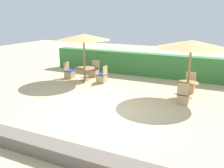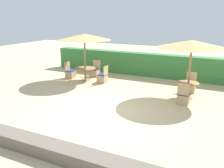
# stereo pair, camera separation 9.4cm
# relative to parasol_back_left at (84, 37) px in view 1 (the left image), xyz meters

# --- Properties ---
(ground_plane) EXTENTS (40.00, 40.00, 0.00)m
(ground_plane) POSITION_rel_parasol_back_left_xyz_m (3.08, -3.49, -2.39)
(ground_plane) COLOR #D1BA8C
(hedge_row) EXTENTS (13.00, 0.70, 1.34)m
(hedge_row) POSITION_rel_parasol_back_left_xyz_m (3.08, 2.60, -1.72)
(hedge_row) COLOR #387A3D
(hedge_row) RESTS_ON ground_plane
(stone_border) EXTENTS (10.00, 0.56, 0.37)m
(stone_border) POSITION_rel_parasol_back_left_xyz_m (3.08, -6.94, -2.21)
(stone_border) COLOR #6B6056
(stone_border) RESTS_ON ground_plane
(parasol_back_left) EXTENTS (2.84, 2.84, 2.56)m
(parasol_back_left) POSITION_rel_parasol_back_left_xyz_m (0.00, 0.00, 0.00)
(parasol_back_left) COLOR #93704C
(parasol_back_left) RESTS_ON ground_plane
(round_table_back_left) EXTENTS (1.15, 1.15, 0.70)m
(round_table_back_left) POSITION_rel_parasol_back_left_xyz_m (0.00, 0.00, -1.82)
(round_table_back_left) COLOR #93704C
(round_table_back_left) RESTS_ON ground_plane
(patio_chair_back_left_north) EXTENTS (0.46, 0.46, 0.93)m
(patio_chair_back_left_north) POSITION_rel_parasol_back_left_xyz_m (0.02, 1.02, -2.13)
(patio_chair_back_left_north) COLOR tan
(patio_chair_back_left_north) RESTS_ON ground_plane
(patio_chair_back_left_west) EXTENTS (0.46, 0.46, 0.93)m
(patio_chair_back_left_west) POSITION_rel_parasol_back_left_xyz_m (-1.07, 0.06, -2.13)
(patio_chair_back_left_west) COLOR tan
(patio_chair_back_left_west) RESTS_ON ground_plane
(patio_chair_back_left_east) EXTENTS (0.46, 0.46, 0.93)m
(patio_chair_back_left_east) POSITION_rel_parasol_back_left_xyz_m (1.08, -0.00, -2.13)
(patio_chair_back_left_east) COLOR tan
(patio_chair_back_left_east) RESTS_ON ground_plane
(parasol_back_right) EXTENTS (2.91, 2.91, 2.54)m
(parasol_back_right) POSITION_rel_parasol_back_left_xyz_m (5.65, -0.58, -0.02)
(parasol_back_right) COLOR #93704C
(parasol_back_right) RESTS_ON ground_plane
(round_table_back_right) EXTENTS (0.92, 0.92, 0.71)m
(round_table_back_right) POSITION_rel_parasol_back_left_xyz_m (5.65, -0.58, -1.86)
(round_table_back_right) COLOR #93704C
(round_table_back_right) RESTS_ON ground_plane
(patio_chair_back_right_north) EXTENTS (0.46, 0.46, 0.93)m
(patio_chair_back_right_north) POSITION_rel_parasol_back_left_xyz_m (5.60, 0.32, -2.13)
(patio_chair_back_right_north) COLOR tan
(patio_chair_back_right_north) RESTS_ON ground_plane
(patio_chair_back_right_south) EXTENTS (0.46, 0.46, 0.93)m
(patio_chair_back_right_south) POSITION_rel_parasol_back_left_xyz_m (5.63, -1.45, -2.13)
(patio_chair_back_right_south) COLOR tan
(patio_chair_back_right_south) RESTS_ON ground_plane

